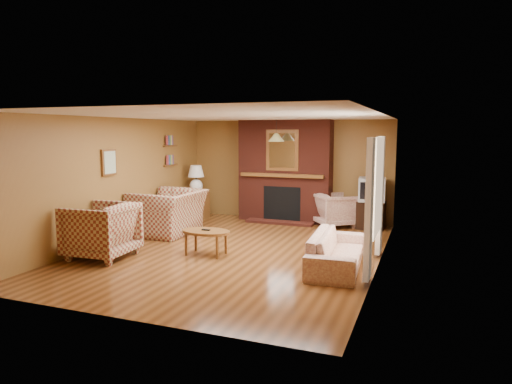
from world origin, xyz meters
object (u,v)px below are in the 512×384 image
at_px(plaid_loveseat, 169,212).
at_px(floral_sofa, 337,250).
at_px(floral_armchair, 335,210).
at_px(crt_tv, 372,189).
at_px(coffee_table, 206,233).
at_px(tv_stand, 371,215).
at_px(side_table, 197,205).
at_px(plaid_armchair, 101,230).
at_px(table_lamp, 196,177).
at_px(fireplace, 285,172).

bearing_deg(plaid_loveseat, floral_sofa, 73.52).
distance_m(floral_armchair, crt_tv, 0.93).
height_order(coffee_table, tv_stand, tv_stand).
distance_m(coffee_table, crt_tv, 4.07).
bearing_deg(floral_armchair, coffee_table, 116.90).
relative_size(plaid_loveseat, crt_tv, 2.30).
bearing_deg(coffee_table, side_table, 120.92).
height_order(side_table, crt_tv, crt_tv).
height_order(plaid_armchair, coffee_table, plaid_armchair).
bearing_deg(plaid_armchair, coffee_table, 113.49).
distance_m(plaid_armchair, tv_stand, 5.68).
height_order(plaid_loveseat, tv_stand, plaid_loveseat).
distance_m(floral_armchair, coffee_table, 3.59).
bearing_deg(floral_armchair, side_table, 59.11).
xyz_separation_m(floral_sofa, floral_armchair, (-0.64, 3.15, 0.10)).
distance_m(floral_armchair, table_lamp, 3.44).
height_order(plaid_armchair, tv_stand, plaid_armchair).
height_order(floral_armchair, coffee_table, floral_armchair).
bearing_deg(floral_armchair, crt_tv, -123.22).
relative_size(table_lamp, tv_stand, 1.07).
height_order(fireplace, table_lamp, fireplace).
bearing_deg(plaid_armchair, side_table, 179.42).
xyz_separation_m(floral_armchair, crt_tv, (0.79, 0.04, 0.50)).
distance_m(fireplace, crt_tv, 2.08).
bearing_deg(tv_stand, plaid_armchair, -130.14).
relative_size(plaid_armchair, side_table, 1.56).
bearing_deg(side_table, crt_tv, 4.74).
height_order(fireplace, tv_stand, fireplace).
relative_size(floral_sofa, coffee_table, 2.13).
bearing_deg(fireplace, plaid_loveseat, -129.74).
distance_m(floral_armchair, side_table, 3.38).
relative_size(side_table, crt_tv, 1.08).
height_order(fireplace, coffee_table, fireplace).
bearing_deg(side_table, plaid_armchair, -87.67).
bearing_deg(table_lamp, coffee_table, -59.08).
distance_m(plaid_loveseat, tv_stand, 4.40).
xyz_separation_m(plaid_loveseat, plaid_armchair, (-0.10, -1.99, 0.01)).
height_order(table_lamp, crt_tv, table_lamp).
bearing_deg(fireplace, crt_tv, -5.30).
xyz_separation_m(coffee_table, crt_tv, (2.42, 3.24, 0.50)).
relative_size(floral_armchair, table_lamp, 1.25).
height_order(fireplace, plaid_armchair, fireplace).
xyz_separation_m(plaid_armchair, floral_sofa, (3.85, 0.84, -0.19)).
bearing_deg(floral_sofa, coffee_table, 87.63).
height_order(floral_sofa, crt_tv, crt_tv).
xyz_separation_m(floral_sofa, crt_tv, (0.15, 3.19, 0.60)).
xyz_separation_m(floral_armchair, table_lamp, (-3.36, -0.31, 0.65)).
bearing_deg(plaid_armchair, tv_stand, 132.29).
bearing_deg(plaid_loveseat, side_table, -170.99).
bearing_deg(floral_sofa, floral_armchair, 7.79).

